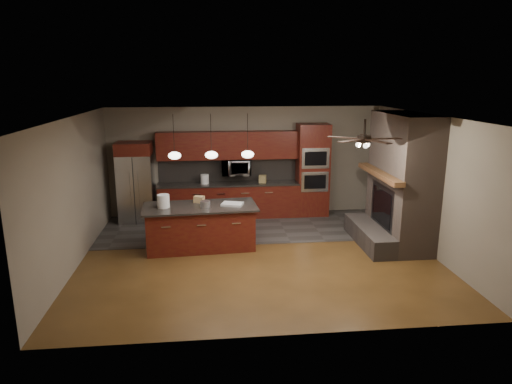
{
  "coord_description": "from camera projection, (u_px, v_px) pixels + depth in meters",
  "views": [
    {
      "loc": [
        -0.95,
        -8.63,
        3.5
      ],
      "look_at": [
        0.01,
        0.6,
        1.17
      ],
      "focal_mm": 32.0,
      "sensor_mm": 36.0,
      "label": 1
    }
  ],
  "objects": [
    {
      "name": "microwave",
      "position": [
        236.0,
        167.0,
        11.58
      ],
      "size": [
        0.73,
        0.41,
        0.5
      ],
      "primitive_type": "imported",
      "color": "silver",
      "rests_on": "back_cabinetry"
    },
    {
      "name": "slate_tile_patch",
      "position": [
        250.0,
        227.0,
        11.01
      ],
      "size": [
        7.0,
        2.4,
        0.01
      ],
      "primitive_type": "cube",
      "color": "#3A3734",
      "rests_on": "ground"
    },
    {
      "name": "ceiling_fan",
      "position": [
        364.0,
        138.0,
        8.09
      ],
      "size": [
        1.27,
        1.33,
        0.41
      ],
      "color": "black",
      "rests_on": "ceiling"
    },
    {
      "name": "pendant_left",
      "position": [
        175.0,
        155.0,
        9.31
      ],
      "size": [
        0.26,
        0.26,
        0.92
      ],
      "color": "black",
      "rests_on": "ceiling"
    },
    {
      "name": "paint_can",
      "position": [
        205.0,
        204.0,
        9.32
      ],
      "size": [
        0.22,
        0.22,
        0.14
      ],
      "primitive_type": "cylinder",
      "rotation": [
        0.0,
        0.0,
        -0.09
      ],
      "color": "silver",
      "rests_on": "kitchen_island"
    },
    {
      "name": "pendant_right",
      "position": [
        248.0,
        154.0,
        9.46
      ],
      "size": [
        0.26,
        0.26,
        0.92
      ],
      "color": "black",
      "rests_on": "ceiling"
    },
    {
      "name": "paint_tray",
      "position": [
        232.0,
        204.0,
        9.52
      ],
      "size": [
        0.5,
        0.42,
        0.04
      ],
      "primitive_type": "cube",
      "rotation": [
        0.0,
        0.0,
        -0.31
      ],
      "color": "silver",
      "rests_on": "kitchen_island"
    },
    {
      "name": "right_wall",
      "position": [
        429.0,
        184.0,
        9.29
      ],
      "size": [
        0.02,
        6.0,
        2.8
      ],
      "primitive_type": "cube",
      "color": "gray",
      "rests_on": "ground"
    },
    {
      "name": "kitchen_island",
      "position": [
        201.0,
        227.0,
        9.58
      ],
      "size": [
        2.41,
        1.22,
        0.92
      ],
      "rotation": [
        0.0,
        0.0,
        0.07
      ],
      "color": "#56210F",
      "rests_on": "ground"
    },
    {
      "name": "counter_bucket",
      "position": [
        205.0,
        179.0,
        11.52
      ],
      "size": [
        0.21,
        0.21,
        0.23
      ],
      "primitive_type": "cylinder",
      "rotation": [
        0.0,
        0.0,
        0.01
      ],
      "color": "white",
      "rests_on": "back_cabinetry"
    },
    {
      "name": "fireplace_column",
      "position": [
        399.0,
        185.0,
        9.65
      ],
      "size": [
        1.3,
        2.1,
        2.8
      ],
      "color": "brown",
      "rests_on": "ground"
    },
    {
      "name": "cardboard_box",
      "position": [
        199.0,
        199.0,
        9.72
      ],
      "size": [
        0.25,
        0.21,
        0.13
      ],
      "primitive_type": "cube",
      "rotation": [
        0.0,
        0.0,
        -0.33
      ],
      "color": "tan",
      "rests_on": "kitchen_island"
    },
    {
      "name": "ceiling",
      "position": [
        259.0,
        116.0,
        8.59
      ],
      "size": [
        7.0,
        6.0,
        0.02
      ],
      "primitive_type": "cube",
      "color": "white",
      "rests_on": "back_wall"
    },
    {
      "name": "refrigerator",
      "position": [
        136.0,
        182.0,
        11.28
      ],
      "size": [
        0.84,
        0.75,
        1.99
      ],
      "color": "silver",
      "rests_on": "ground"
    },
    {
      "name": "back_wall",
      "position": [
        246.0,
        161.0,
        11.83
      ],
      "size": [
        7.0,
        0.02,
        2.8
      ],
      "primitive_type": "cube",
      "color": "gray",
      "rests_on": "ground"
    },
    {
      "name": "counter_box",
      "position": [
        263.0,
        179.0,
        11.63
      ],
      "size": [
        0.21,
        0.18,
        0.2
      ],
      "primitive_type": "cube",
      "rotation": [
        0.0,
        0.0,
        -0.26
      ],
      "color": "olive",
      "rests_on": "back_cabinetry"
    },
    {
      "name": "pendant_center",
      "position": [
        211.0,
        155.0,
        9.38
      ],
      "size": [
        0.26,
        0.26,
        0.92
      ],
      "color": "black",
      "rests_on": "ceiling"
    },
    {
      "name": "white_bucket",
      "position": [
        163.0,
        201.0,
        9.32
      ],
      "size": [
        0.3,
        0.3,
        0.27
      ],
      "primitive_type": "cylinder",
      "rotation": [
        0.0,
        0.0,
        -0.25
      ],
      "color": "white",
      "rests_on": "kitchen_island"
    },
    {
      "name": "oven_tower",
      "position": [
        313.0,
        170.0,
        11.75
      ],
      "size": [
        0.8,
        0.63,
        2.38
      ],
      "color": "#56210F",
      "rests_on": "ground"
    },
    {
      "name": "left_wall",
      "position": [
        74.0,
        193.0,
        8.58
      ],
      "size": [
        0.02,
        6.0,
        2.8
      ],
      "primitive_type": "cube",
      "color": "gray",
      "rests_on": "ground"
    },
    {
      "name": "ground",
      "position": [
        258.0,
        255.0,
        9.27
      ],
      "size": [
        7.0,
        7.0,
        0.0
      ],
      "primitive_type": "plane",
      "color": "brown",
      "rests_on": "ground"
    },
    {
      "name": "back_cabinetry",
      "position": [
        228.0,
        183.0,
        11.66
      ],
      "size": [
        3.59,
        0.64,
        2.2
      ],
      "color": "#56210F",
      "rests_on": "ground"
    }
  ]
}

